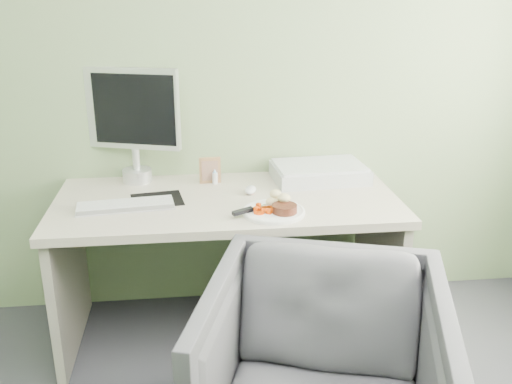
{
  "coord_description": "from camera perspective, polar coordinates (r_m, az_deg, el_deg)",
  "views": [
    {
      "loc": [
        -0.15,
        -0.87,
        1.67
      ],
      "look_at": [
        0.12,
        1.5,
        0.8
      ],
      "focal_mm": 40.0,
      "sensor_mm": 36.0,
      "label": 1
    }
  ],
  "objects": [
    {
      "name": "desk_chair",
      "position": [
        2.1,
        6.67,
        -18.28
      ],
      "size": [
        1.01,
        1.02,
        0.75
      ],
      "primitive_type": "imported",
      "rotation": [
        0.0,
        0.0,
        -0.3
      ],
      "color": "#3D3C41",
      "rests_on": "floor"
    },
    {
      "name": "eyedrop_bottle",
      "position": [
        2.85,
        -4.13,
        1.5
      ],
      "size": [
        0.03,
        0.03,
        0.08
      ],
      "color": "white",
      "rests_on": "desk"
    },
    {
      "name": "mousepad",
      "position": [
        2.68,
        -9.87,
        -0.75
      ],
      "size": [
        0.26,
        0.24,
        0.0
      ],
      "primitive_type": "cube",
      "rotation": [
        0.0,
        0.0,
        0.15
      ],
      "color": "black",
      "rests_on": "desk"
    },
    {
      "name": "monitor",
      "position": [
        2.89,
        -12.16,
        7.19
      ],
      "size": [
        0.46,
        0.19,
        0.57
      ],
      "rotation": [
        0.0,
        0.0,
        -0.31
      ],
      "color": "silver",
      "rests_on": "desk"
    },
    {
      "name": "wall_back",
      "position": [
        2.89,
        -3.66,
        13.65
      ],
      "size": [
        3.5,
        0.0,
        3.5
      ],
      "primitive_type": "plane",
      "rotation": [
        1.57,
        0.0,
        0.0
      ],
      "color": "gray",
      "rests_on": "floor"
    },
    {
      "name": "computer_mouse",
      "position": [
        2.72,
        -0.55,
        0.21
      ],
      "size": [
        0.07,
        0.11,
        0.03
      ],
      "primitive_type": "ellipsoid",
      "rotation": [
        0.0,
        0.0,
        -0.22
      ],
      "color": "white",
      "rests_on": "desk"
    },
    {
      "name": "plate",
      "position": [
        2.49,
        1.79,
        -1.99
      ],
      "size": [
        0.27,
        0.27,
        0.01
      ],
      "primitive_type": "cylinder",
      "color": "white",
      "rests_on": "desk"
    },
    {
      "name": "keyboard",
      "position": [
        2.6,
        -12.93,
        -1.27
      ],
      "size": [
        0.43,
        0.17,
        0.02
      ],
      "primitive_type": "cube",
      "rotation": [
        0.0,
        0.0,
        0.11
      ],
      "color": "white",
      "rests_on": "desk"
    },
    {
      "name": "photo_frame",
      "position": [
        2.85,
        -4.63,
        2.18
      ],
      "size": [
        0.11,
        0.02,
        0.13
      ],
      "primitive_type": "cube",
      "rotation": [
        0.0,
        0.0,
        0.06
      ],
      "color": "#996F47",
      "rests_on": "desk"
    },
    {
      "name": "steak",
      "position": [
        2.46,
        2.86,
        -1.67
      ],
      "size": [
        0.12,
        0.12,
        0.03
      ],
      "primitive_type": "cylinder",
      "rotation": [
        0.0,
        0.0,
        0.11
      ],
      "color": "black",
      "rests_on": "plate"
    },
    {
      "name": "carrot_heap",
      "position": [
        2.46,
        0.77,
        -1.53
      ],
      "size": [
        0.08,
        0.07,
        0.04
      ],
      "primitive_type": "cube",
      "rotation": [
        0.0,
        0.0,
        -0.18
      ],
      "color": "#D73E04",
      "rests_on": "plate"
    },
    {
      "name": "desk",
      "position": [
        2.74,
        -2.86,
        -4.19
      ],
      "size": [
        1.6,
        0.75,
        0.73
      ],
      "color": "beige",
      "rests_on": "floor"
    },
    {
      "name": "steak_knife",
      "position": [
        2.46,
        -0.54,
        -1.74
      ],
      "size": [
        0.24,
        0.15,
        0.02
      ],
      "rotation": [
        0.0,
        0.0,
        0.53
      ],
      "color": "silver",
      "rests_on": "plate"
    },
    {
      "name": "scanner",
      "position": [
        2.92,
        6.33,
        1.91
      ],
      "size": [
        0.48,
        0.34,
        0.07
      ],
      "primitive_type": "cube",
      "rotation": [
        0.0,
        0.0,
        0.07
      ],
      "color": "#B4B8BB",
      "rests_on": "desk"
    },
    {
      "name": "potato_pile",
      "position": [
        2.52,
        2.37,
        -0.67
      ],
      "size": [
        0.14,
        0.12,
        0.07
      ],
      "primitive_type": "ellipsoid",
      "rotation": [
        0.0,
        0.0,
        -0.3
      ],
      "color": "tan",
      "rests_on": "plate"
    }
  ]
}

